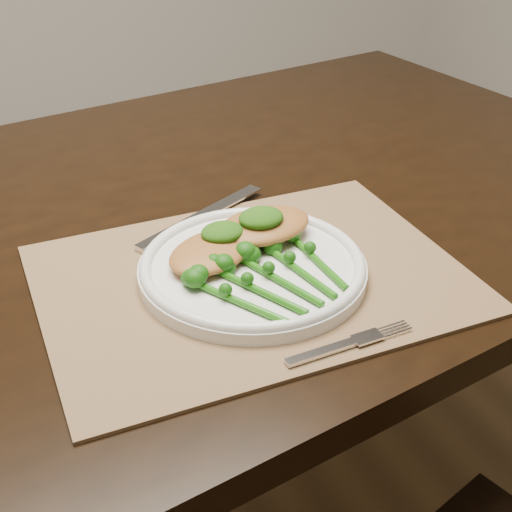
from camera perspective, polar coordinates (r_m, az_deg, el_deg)
name	(u,v)px	position (r m, az deg, el deg)	size (l,w,h in m)	color
dining_table	(169,415)	(1.21, -6.96, -12.48)	(1.71, 1.13, 0.75)	black
placemat	(252,278)	(0.84, -0.34, -1.80)	(0.49, 0.36, 0.00)	brown
dinner_plate	(253,267)	(0.84, -0.28, -0.87)	(0.27, 0.27, 0.02)	white
knife	(190,222)	(0.95, -5.30, 2.70)	(0.21, 0.11, 0.01)	silver
fork	(357,341)	(0.74, 8.12, -6.72)	(0.15, 0.02, 0.00)	silver
chicken_fillet_left	(211,252)	(0.84, -3.63, 0.34)	(0.12, 0.08, 0.02)	#AE6E32
chicken_fillet_right	(264,226)	(0.88, 0.63, 2.45)	(0.12, 0.08, 0.02)	#AE6E32
pesto_dollop_left	(222,232)	(0.85, -2.71, 1.92)	(0.05, 0.04, 0.02)	#174009
pesto_dollop_right	(261,218)	(0.86, 0.41, 3.08)	(0.06, 0.05, 0.02)	#174009
broccolini_bundle	(280,281)	(0.80, 1.97, -1.99)	(0.19, 0.20, 0.04)	#1B5E0C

